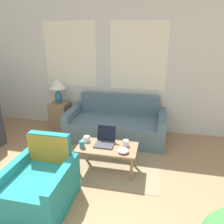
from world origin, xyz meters
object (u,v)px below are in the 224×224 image
object	(u,v)px
coffee_table	(107,150)
cup_white	(87,139)
laptop	(105,140)
cup_navy	(126,143)
snack_bowl	(123,151)
couch	(116,125)
armchair	(41,185)
table_lamp	(57,86)
cup_yellow	(82,144)

from	to	relation	value
coffee_table	cup_white	world-z (taller)	cup_white
coffee_table	laptop	world-z (taller)	laptop
coffee_table	cup_navy	distance (m)	0.29
cup_white	snack_bowl	xyz separation A→B (m)	(0.61, -0.21, -0.01)
couch	armchair	bearing A→B (deg)	-105.38
laptop	snack_bowl	world-z (taller)	laptop
couch	cup_white	world-z (taller)	couch
laptop	cup_navy	size ratio (longest dim) A/B	3.22
table_lamp	cup_white	size ratio (longest dim) A/B	5.55
armchair	cup_white	distance (m)	0.98
table_lamp	snack_bowl	world-z (taller)	table_lamp
laptop	cup_white	world-z (taller)	laptop
table_lamp	cup_white	distance (m)	1.66
cup_white	cup_navy	bearing A→B (deg)	-1.45
cup_yellow	cup_white	world-z (taller)	cup_yellow
cup_white	snack_bowl	size ratio (longest dim) A/B	0.60
armchair	cup_navy	xyz separation A→B (m)	(0.89, 0.91, 0.20)
couch	cup_yellow	bearing A→B (deg)	-102.25
table_lamp	snack_bowl	bearing A→B (deg)	-41.32
table_lamp	snack_bowl	distance (m)	2.22
armchair	cup_navy	bearing A→B (deg)	45.51
table_lamp	cup_yellow	world-z (taller)	table_lamp
armchair	table_lamp	distance (m)	2.36
cup_yellow	table_lamp	bearing A→B (deg)	125.63
snack_bowl	table_lamp	bearing A→B (deg)	138.68
coffee_table	snack_bowl	xyz separation A→B (m)	(0.26, -0.11, 0.08)
couch	coffee_table	size ratio (longest dim) A/B	2.14
armchair	cup_navy	size ratio (longest dim) A/B	8.74
couch	table_lamp	distance (m)	1.47
couch	snack_bowl	xyz separation A→B (m)	(0.35, -1.26, 0.18)
coffee_table	cup_navy	xyz separation A→B (m)	(0.26, 0.08, 0.10)
laptop	couch	bearing A→B (deg)	91.85
cup_yellow	snack_bowl	world-z (taller)	cup_yellow
snack_bowl	laptop	bearing A→B (deg)	147.22
table_lamp	couch	bearing A→B (deg)	-7.33
coffee_table	cup_navy	bearing A→B (deg)	17.42
armchair	cup_yellow	xyz separation A→B (m)	(0.27, 0.73, 0.20)
armchair	laptop	size ratio (longest dim) A/B	2.72
laptop	cup_yellow	size ratio (longest dim) A/B	2.97
cup_yellow	cup_white	xyz separation A→B (m)	(0.01, 0.19, -0.01)
cup_navy	cup_yellow	bearing A→B (deg)	-164.00
coffee_table	cup_white	distance (m)	0.37
laptop	cup_white	distance (m)	0.30
table_lamp	coffee_table	distance (m)	1.98
laptop	cup_navy	xyz separation A→B (m)	(0.31, -0.00, -0.01)
couch	cup_white	distance (m)	1.10
laptop	snack_bowl	bearing A→B (deg)	-32.78
armchair	table_lamp	size ratio (longest dim) A/B	1.54
laptop	cup_navy	world-z (taller)	laptop
table_lamp	cup_white	xyz separation A→B (m)	(1.02, -1.22, -0.50)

